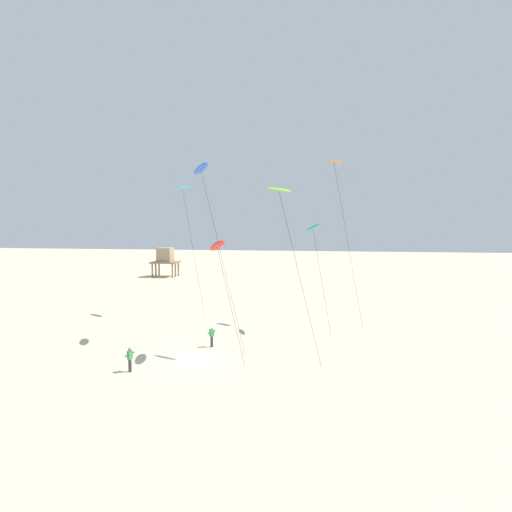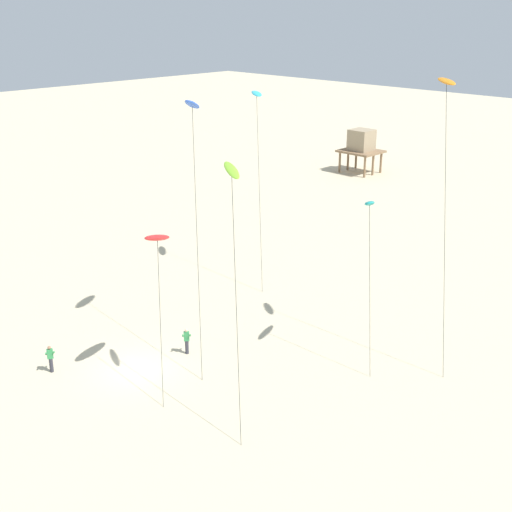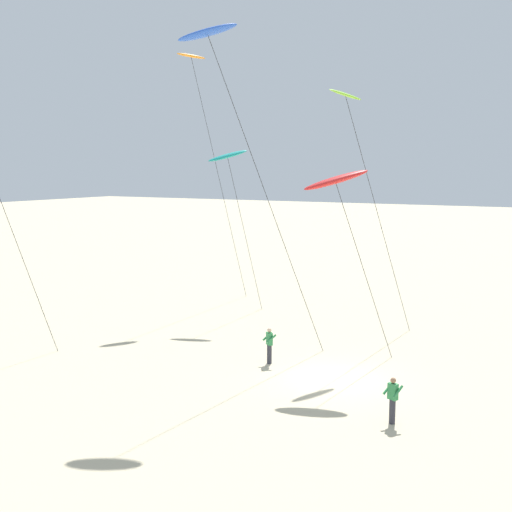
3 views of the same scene
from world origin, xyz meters
The scene contains 10 objects.
ground_plane centered at (0.00, 0.00, 0.00)m, with size 260.00×260.00×0.00m, color beige.
kite_cyan centered at (-5.83, 15.93, 13.68)m, with size 4.29×3.54×14.02m.
kite_blue centered at (-0.82, 5.56, 14.46)m, with size 5.52×4.90×15.16m.
kite_teal centered at (8.43, 10.31, 9.55)m, with size 2.60×2.61×10.13m.
kite_lime centered at (6.21, 1.94, 12.25)m, with size 4.41×3.48×12.87m.
kite_orange centered at (10.34, 14.11, 15.70)m, with size 3.86×3.21×16.27m.
kite_red centered at (1.74, 0.70, 8.35)m, with size 3.53×3.49×8.96m.
kite_flyer_nearest centered at (0.58, 3.35, 0.89)m, with size 0.72×0.73×1.67m.
kite_flyer_middle centered at (-3.32, -3.55, 0.89)m, with size 0.67×0.68×1.67m.
stilt_house centered at (-20.09, 48.99, 3.66)m, with size 4.78×4.25×5.39m.
Camera 2 is at (29.40, -20.02, 20.08)m, focal length 47.93 mm.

